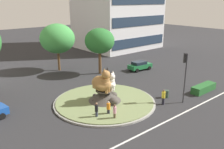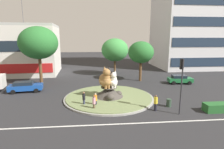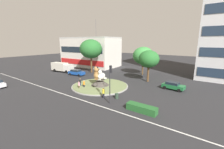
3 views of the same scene
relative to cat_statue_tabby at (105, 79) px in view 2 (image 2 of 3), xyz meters
The scene contains 19 objects.
ground_plane 2.61m from the cat_statue_tabby, 17.92° to the left, with size 160.00×160.00×0.00m, color #28282B.
lane_centreline 7.68m from the cat_statue_tabby, 86.52° to the right, with size 112.00×0.20×0.01m, color silver.
roundabout_island 2.21m from the cat_statue_tabby, 15.34° to the left, with size 11.57×11.57×1.55m.
cat_statue_tabby is the anchor object (origin of this frame).
cat_statue_white 0.96m from the cat_statue_tabby, ahead, with size 1.42×2.31×2.22m.
traffic_light_mast 9.27m from the cat_statue_tabby, 37.08° to the right, with size 0.34×0.46×5.75m.
shophouse_block 27.13m from the cat_statue_tabby, 136.99° to the left, with size 21.16×12.51×16.31m.
office_tower 36.75m from the cat_statue_tabby, 45.96° to the left, with size 17.21×15.18×31.61m.
clipped_hedge_strip 13.58m from the cat_statue_tabby, 23.23° to the right, with size 4.09×1.20×0.90m, color #235B28.
broadleaf_tree_behind_island 12.06m from the cat_statue_tabby, 53.90° to the left, with size 4.57×4.57×7.19m.
second_tree_near_tower 15.89m from the cat_statue_tabby, 79.43° to the left, with size 5.59×5.59×7.68m.
third_tree_left 14.73m from the cat_statue_tabby, 139.04° to the left, with size 6.39×6.39×9.67m.
pedestrian_black_shirt 3.96m from the cat_statue_tabby, 137.00° to the right, with size 0.34×0.34×1.75m.
pedestrian_pink_shirt 4.42m from the cat_statue_tabby, 111.07° to the right, with size 0.33×0.33×1.69m.
pedestrian_yellow_shirt 7.02m from the cat_statue_tabby, 41.12° to the right, with size 0.40×0.40×1.77m.
pedestrian_orange_shirt 3.46m from the cat_statue_tabby, 116.08° to the right, with size 0.38×0.38×1.59m.
sedan_on_far_lane 12.32m from the cat_statue_tabby, 160.09° to the left, with size 4.81×2.50×1.54m.
hatchback_near_shophouse 14.99m from the cat_statue_tabby, 27.29° to the left, with size 4.19×2.23×1.48m.
litter_bin 8.15m from the cat_statue_tabby, 26.00° to the right, with size 0.56×0.56×0.90m.
Camera 2 is at (-1.72, -22.77, 7.77)m, focal length 29.27 mm.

